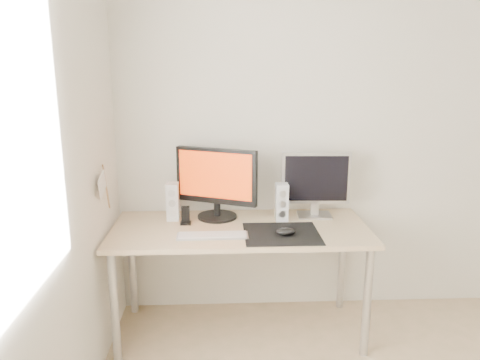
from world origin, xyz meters
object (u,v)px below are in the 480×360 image
mouse (286,232)px  phone_dock (186,219)px  desk (240,239)px  speaker_right (282,202)px  second_monitor (316,181)px  keyboard (213,235)px  main_monitor (216,181)px  speaker_left (173,202)px

mouse → phone_dock: size_ratio=1.00×
desk → speaker_right: speaker_right is taller
phone_dock → second_monitor: bearing=7.9°
speaker_right → keyboard: size_ratio=0.58×
desk → main_monitor: main_monitor is taller
desk → main_monitor: bearing=128.9°
keyboard → desk: bearing=43.6°
mouse → main_monitor: 0.58m
desk → main_monitor: (-0.15, 0.18, 0.33)m
keyboard → main_monitor: bearing=86.0°
main_monitor → second_monitor: bearing=0.4°
main_monitor → second_monitor: main_monitor is taller
keyboard → phone_dock: size_ratio=3.53×
desk → speaker_left: speaker_left is taller
main_monitor → speaker_right: 0.45m
keyboard → phone_dock: phone_dock is taller
mouse → keyboard: (-0.43, 0.00, -0.02)m
desk → keyboard: bearing=-136.4°
mouse → desk: (-0.26, 0.16, -0.10)m
phone_dock → keyboard: bearing=-53.1°
speaker_left → second_monitor: bearing=1.4°
mouse → second_monitor: (0.24, 0.35, 0.22)m
mouse → speaker_left: 0.77m
main_monitor → keyboard: bearing=-94.0°
speaker_left → mouse: bearing=-25.2°
second_monitor → speaker_left: second_monitor is taller
main_monitor → speaker_right: (0.42, -0.06, -0.13)m
speaker_left → keyboard: size_ratio=0.58×
keyboard → phone_dock: bearing=126.9°
speaker_right → mouse: bearing=-92.2°
mouse → second_monitor: second_monitor is taller
keyboard → phone_dock: (-0.17, 0.23, 0.03)m
main_monitor → keyboard: (-0.02, -0.34, -0.25)m
second_monitor → speaker_right: (-0.23, -0.07, -0.12)m
desk → phone_dock: phone_dock is taller
second_monitor → keyboard: (-0.68, -0.35, -0.23)m
mouse → second_monitor: bearing=55.3°
mouse → desk: size_ratio=0.07×
mouse → phone_dock: phone_dock is taller
mouse → speaker_left: size_ratio=0.49×
mouse → phone_dock: (-0.61, 0.23, 0.01)m
speaker_right → speaker_left: bearing=176.2°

